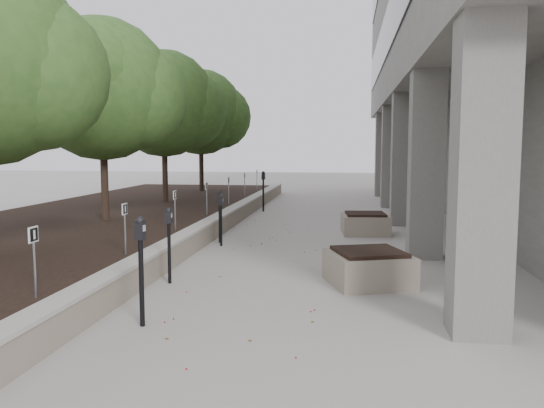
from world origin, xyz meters
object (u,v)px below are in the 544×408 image
Objects in this scene: crabapple_tree_4 at (164,126)px; planter_back at (365,223)px; crabapple_tree_3 at (103,120)px; parking_meter_2 at (169,246)px; parking_meter_4 at (220,217)px; crabapple_tree_5 at (201,130)px; parking_meter_3 at (221,220)px; planter_front at (369,267)px; parking_meter_5 at (263,191)px; parking_meter_1 at (141,272)px.

planter_back is at bearing -29.06° from crabapple_tree_4.
crabapple_tree_3 is 4.04× the size of parking_meter_2.
parking_meter_4 reaches higher than planter_back.
crabapple_tree_5 reaches higher than parking_meter_3.
parking_meter_5 is at bearing 108.36° from planter_front.
parking_meter_3 is 0.99× the size of planter_back.
crabapple_tree_3 is 4.15× the size of planter_front.
crabapple_tree_3 is 6.53m from parking_meter_2.
planter_front is (3.53, -3.70, -0.35)m from parking_meter_4.
planter_back is at bearing -51.70° from crabapple_tree_5.
planter_back is at bearing -75.02° from parking_meter_5.
parking_meter_5 reaches higher than parking_meter_3.
crabapple_tree_5 is at bearing 117.65° from parking_meter_1.
crabapple_tree_3 is 8.56m from parking_meter_1.
planter_front is at bearing -64.58° from crabapple_tree_5.
parking_meter_5 is (3.45, 0.90, -2.37)m from crabapple_tree_4.
parking_meter_3 is (-0.31, 6.01, -0.12)m from parking_meter_1.
crabapple_tree_3 and crabapple_tree_4 have the same top height.
parking_meter_5 is at bearing 126.72° from planter_back.
planter_front is (3.09, 2.71, -0.44)m from parking_meter_1.
crabapple_tree_3 is 4.28m from parking_meter_4.
crabapple_tree_4 is at bearing 125.90° from planter_front.
parking_meter_2 reaches higher than planter_back.
crabapple_tree_4 is 8.53m from planter_back.
parking_meter_4 is 5.13m from planter_front.
parking_meter_4 is (-0.44, 6.41, -0.08)m from parking_meter_1.
parking_meter_2 is at bearing -70.91° from crabapple_tree_4.
parking_meter_5 is at bearing 95.73° from parking_meter_2.
parking_meter_5 is 1.15× the size of planter_front.
parking_meter_3 reaches higher than planter_front.
parking_meter_2 is at bearing -87.80° from parking_meter_4.
crabapple_tree_4 is 7.21m from parking_meter_4.
parking_meter_2 is at bearing 114.51° from parking_meter_1.
planter_back is (7.04, 1.09, -2.83)m from crabapple_tree_3.
crabapple_tree_3 reaches higher than parking_meter_2.
crabapple_tree_5 is (0.00, 5.00, 0.00)m from crabapple_tree_4.
parking_meter_4 is 6.76m from parking_meter_5.
parking_meter_2 is at bearing -120.57° from planter_back.
crabapple_tree_4 reaches higher than parking_meter_4.
crabapple_tree_3 is 10.00m from crabapple_tree_5.
crabapple_tree_3 is at bearing -142.09° from parking_meter_5.
parking_meter_3 is 4.75m from planter_front.
crabapple_tree_3 reaches higher than parking_meter_1.
crabapple_tree_4 is 4.36× the size of parking_meter_3.
planter_front is at bearing 56.32° from parking_meter_1.
crabapple_tree_5 is 17.85m from parking_meter_1.
parking_meter_3 reaches higher than planter_back.
crabapple_tree_4 is 4.12× the size of parking_meter_4.
parking_meter_4 is at bearing -72.65° from crabapple_tree_5.
crabapple_tree_5 is at bearing 108.32° from parking_meter_5.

